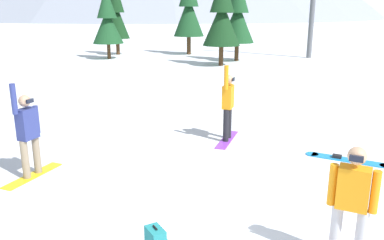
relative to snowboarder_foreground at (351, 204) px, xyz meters
name	(u,v)px	position (x,y,z in m)	size (l,w,h in m)	color
snowboarder_foreground	(351,204)	(0.00, 0.00, 0.00)	(1.50, 0.79, 1.69)	red
snowboarder_midground	(28,133)	(-5.71, 2.42, 0.06)	(0.70, 1.49, 2.01)	yellow
snowboarder_background	(228,105)	(-1.69, 5.22, 0.07)	(0.61, 1.60, 2.03)	#993FD8
loose_snowboard_far_spare	(348,160)	(1.12, 4.00, -0.87)	(1.90, 1.00, 0.09)	#1E8CD8
pine_tree_tall	(222,15)	(-2.27, 19.96, 2.18)	(2.29, 2.29, 5.64)	#472D19
pine_tree_short	(116,14)	(-10.43, 25.61, 2.14)	(1.91, 1.91, 5.57)	#472D19
pine_tree_broad	(238,15)	(-1.28, 22.42, 2.15)	(2.24, 2.24, 5.57)	#472D19
pine_tree_slender	(107,20)	(-10.27, 22.74, 1.80)	(2.14, 2.14, 4.93)	#472D19
pine_tree_leaning	(189,9)	(-4.95, 26.25, 2.56)	(2.33, 2.33, 6.33)	#472D19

